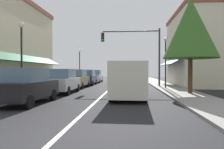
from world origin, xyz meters
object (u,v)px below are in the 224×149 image
(parked_car_nearest_left, at_px, (27,86))
(street_lamp_left_near, at_px, (21,46))
(parked_car_second_left, at_px, (62,81))
(street_lamp_left_far, at_px, (80,60))
(street_lamp_right_mid, at_px, (166,54))
(van_in_lane, at_px, (129,79))
(parked_car_distant_left, at_px, (95,76))
(traffic_signal_mast_arm, at_px, (139,47))
(parked_car_far_left, at_px, (87,77))
(parked_car_third_left, at_px, (77,79))
(tree_right_near, at_px, (190,28))

(parked_car_nearest_left, xyz_separation_m, street_lamp_left_near, (-1.76, 2.89, 2.31))
(parked_car_second_left, bearing_deg, street_lamp_left_far, 97.96)
(street_lamp_left_near, height_order, street_lamp_right_mid, street_lamp_left_near)
(van_in_lane, xyz_separation_m, street_lamp_right_mid, (3.27, 6.77, 1.98))
(parked_car_distant_left, distance_m, traffic_signal_mast_arm, 10.33)
(van_in_lane, xyz_separation_m, traffic_signal_mast_arm, (1.01, 9.25, 2.96))
(parked_car_far_left, height_order, street_lamp_left_far, street_lamp_left_far)
(parked_car_second_left, xyz_separation_m, street_lamp_right_mid, (8.08, 4.36, 2.25))
(parked_car_distant_left, relative_size, van_in_lane, 0.79)
(parked_car_second_left, relative_size, parked_car_third_left, 1.00)
(van_in_lane, bearing_deg, parked_car_distant_left, 106.65)
(parked_car_far_left, bearing_deg, van_in_lane, -68.25)
(parked_car_distant_left, height_order, street_lamp_left_far, street_lamp_left_far)
(van_in_lane, bearing_deg, street_lamp_left_near, 178.82)
(street_lamp_right_mid, bearing_deg, street_lamp_left_near, -147.02)
(parked_car_nearest_left, distance_m, parked_car_third_left, 9.83)
(van_in_lane, distance_m, street_lamp_left_near, 7.06)
(parked_car_third_left, relative_size, parked_car_distant_left, 1.00)
(parked_car_second_left, distance_m, street_lamp_right_mid, 9.46)
(parked_car_nearest_left, height_order, parked_car_third_left, same)
(parked_car_far_left, bearing_deg, parked_car_nearest_left, -91.36)
(parked_car_nearest_left, xyz_separation_m, parked_car_third_left, (0.05, 9.83, 0.00))
(van_in_lane, height_order, traffic_signal_mast_arm, traffic_signal_mast_arm)
(parked_car_distant_left, distance_m, street_lamp_left_far, 3.20)
(street_lamp_right_mid, height_order, street_lamp_left_far, street_lamp_right_mid)
(parked_car_far_left, relative_size, street_lamp_right_mid, 0.89)
(parked_car_nearest_left, relative_size, parked_car_second_left, 1.01)
(parked_car_far_left, xyz_separation_m, street_lamp_right_mid, (8.07, -4.89, 2.25))
(parked_car_third_left, distance_m, traffic_signal_mast_arm, 7.07)
(parked_car_nearest_left, relative_size, parked_car_third_left, 1.00)
(parked_car_nearest_left, xyz_separation_m, tree_right_near, (9.18, 4.91, 3.65))
(parked_car_nearest_left, bearing_deg, parked_car_second_left, 89.27)
(street_lamp_right_mid, bearing_deg, parked_car_second_left, -151.64)
(parked_car_nearest_left, distance_m, van_in_lane, 5.64)
(van_in_lane, relative_size, street_lamp_left_far, 1.13)
(traffic_signal_mast_arm, relative_size, street_lamp_left_far, 1.30)
(parked_car_distant_left, bearing_deg, parked_car_nearest_left, -91.17)
(street_lamp_left_near, distance_m, street_lamp_left_far, 15.75)
(van_in_lane, bearing_deg, parked_car_second_left, 154.49)
(parked_car_distant_left, distance_m, tree_right_near, 17.76)
(street_lamp_right_mid, xyz_separation_m, tree_right_near, (0.92, -4.49, 1.40))
(parked_car_far_left, distance_m, parked_car_distant_left, 5.52)
(street_lamp_left_near, bearing_deg, parked_car_third_left, 75.33)
(traffic_signal_mast_arm, bearing_deg, tree_right_near, -65.46)
(parked_car_far_left, distance_m, street_lamp_left_far, 5.28)
(parked_car_third_left, distance_m, street_lamp_left_far, 9.28)
(parked_car_second_left, distance_m, parked_car_third_left, 4.80)
(parked_car_nearest_left, distance_m, parked_car_far_left, 14.28)
(parked_car_second_left, height_order, street_lamp_left_near, street_lamp_left_near)
(parked_car_third_left, distance_m, parked_car_far_left, 4.46)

